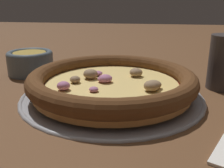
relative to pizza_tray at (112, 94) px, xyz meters
name	(u,v)px	position (x,y,z in m)	size (l,w,h in m)	color
ground_plane	(112,96)	(0.00, 0.00, 0.00)	(3.00, 3.00, 0.00)	brown
pizza_tray	(112,94)	(0.00, 0.00, 0.00)	(0.35, 0.35, 0.01)	#9E9EA3
pizza	(112,82)	(0.00, 0.00, 0.03)	(0.32, 0.32, 0.04)	#BC7F42
bowl_near	(30,61)	(0.13, 0.22, 0.03)	(0.11, 0.11, 0.06)	slate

